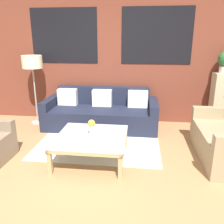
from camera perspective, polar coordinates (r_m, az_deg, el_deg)
name	(u,v)px	position (r m, az deg, el deg)	size (l,w,h in m)	color
ground_plane	(86,179)	(3.23, -6.34, -15.84)	(16.00, 16.00, 0.00)	#AD7F51
wall_back_brick	(110,56)	(5.11, -0.56, 13.42)	(8.40, 0.09, 2.80)	brown
rug	(99,142)	(4.24, -3.12, -7.18)	(2.09, 1.61, 0.00)	silver
couch_dark	(101,113)	(4.87, -2.62, -0.31)	(2.26, 0.88, 0.78)	#1E2338
coffee_table	(91,139)	(3.54, -4.97, -6.48)	(1.02, 1.02, 0.38)	silver
floor_lamp	(32,65)	(5.15, -18.62, 10.72)	(0.41, 0.41, 1.43)	#B2B2B7
drawer_cabinet	(221,101)	(5.21, 24.66, 2.42)	(0.36, 0.36, 1.12)	#C6B793
flower_vase	(92,126)	(3.50, -4.94, -3.36)	(0.11, 0.11, 0.24)	silver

